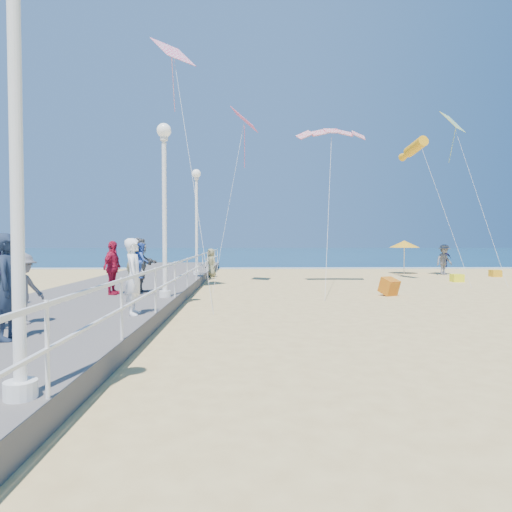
{
  "coord_description": "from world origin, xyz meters",
  "views": [
    {
      "loc": [
        -2.84,
        -14.05,
        2.16
      ],
      "look_at": [
        -2.5,
        2.0,
        1.6
      ],
      "focal_mm": 32.0,
      "sensor_mm": 36.0,
      "label": 1
    }
  ],
  "objects_px": {
    "spectator_2": "(23,289)",
    "spectator_3": "(112,268)",
    "box_kite": "(389,288)",
    "spectator_5": "(139,265)",
    "woman_holding_toddler": "(134,277)",
    "beach_chair_right": "(495,273)",
    "lamp_post_near": "(15,102)",
    "beach_walker_a": "(444,260)",
    "lamp_post_far": "(196,210)",
    "beach_umbrella": "(404,244)",
    "beach_walker_c": "(211,263)",
    "lamp_post_mid": "(164,191)",
    "beach_walker_b": "(445,258)",
    "spectator_4": "(6,277)",
    "toddler_held": "(142,261)",
    "spectator_6": "(130,261)",
    "spectator_0": "(8,287)",
    "beach_chair_left": "(457,278)"
  },
  "relations": [
    {
      "from": "box_kite",
      "to": "spectator_5",
      "type": "bearing_deg",
      "value": 164.89
    },
    {
      "from": "lamp_post_far",
      "to": "toddler_held",
      "type": "height_order",
      "value": "lamp_post_far"
    },
    {
      "from": "spectator_2",
      "to": "lamp_post_near",
      "type": "bearing_deg",
      "value": -127.99
    },
    {
      "from": "woman_holding_toddler",
      "to": "lamp_post_mid",
      "type": "bearing_deg",
      "value": -7.49
    },
    {
      "from": "spectator_2",
      "to": "beach_walker_b",
      "type": "distance_m",
      "value": 32.48
    },
    {
      "from": "lamp_post_mid",
      "to": "spectator_3",
      "type": "height_order",
      "value": "lamp_post_mid"
    },
    {
      "from": "beach_walker_a",
      "to": "beach_umbrella",
      "type": "xyz_separation_m",
      "value": [
        -2.17,
        0.97,
        0.97
      ]
    },
    {
      "from": "lamp_post_mid",
      "to": "toddler_held",
      "type": "xyz_separation_m",
      "value": [
        0.02,
        -3.16,
        -1.99
      ]
    },
    {
      "from": "beach_walker_c",
      "to": "spectator_3",
      "type": "bearing_deg",
      "value": -52.03
    },
    {
      "from": "toddler_held",
      "to": "beach_umbrella",
      "type": "height_order",
      "value": "beach_umbrella"
    },
    {
      "from": "woman_holding_toddler",
      "to": "beach_chair_right",
      "type": "relative_size",
      "value": 3.28
    },
    {
      "from": "beach_umbrella",
      "to": "beach_chair_right",
      "type": "height_order",
      "value": "beach_umbrella"
    },
    {
      "from": "spectator_4",
      "to": "beach_walker_c",
      "type": "xyz_separation_m",
      "value": [
        4.39,
        14.29,
        -0.35
      ]
    },
    {
      "from": "spectator_2",
      "to": "spectator_0",
      "type": "bearing_deg",
      "value": -135.98
    },
    {
      "from": "spectator_4",
      "to": "spectator_5",
      "type": "relative_size",
      "value": 0.85
    },
    {
      "from": "spectator_6",
      "to": "beach_chair_left",
      "type": "relative_size",
      "value": 2.65
    },
    {
      "from": "lamp_post_near",
      "to": "woman_holding_toddler",
      "type": "xyz_separation_m",
      "value": [
        -0.13,
        5.69,
        -2.36
      ]
    },
    {
      "from": "spectator_3",
      "to": "spectator_4",
      "type": "bearing_deg",
      "value": 149.57
    },
    {
      "from": "beach_walker_a",
      "to": "beach_chair_right",
      "type": "height_order",
      "value": "beach_walker_a"
    },
    {
      "from": "spectator_5",
      "to": "beach_chair_left",
      "type": "xyz_separation_m",
      "value": [
        14.47,
        8.09,
        -1.12
      ]
    },
    {
      "from": "lamp_post_far",
      "to": "spectator_0",
      "type": "relative_size",
      "value": 2.82
    },
    {
      "from": "lamp_post_far",
      "to": "beach_walker_a",
      "type": "distance_m",
      "value": 15.84
    },
    {
      "from": "toddler_held",
      "to": "beach_walker_c",
      "type": "xyz_separation_m",
      "value": [
        0.42,
        15.74,
        -0.84
      ]
    },
    {
      "from": "beach_walker_b",
      "to": "spectator_4",
      "type": "bearing_deg",
      "value": 55.97
    },
    {
      "from": "spectator_3",
      "to": "beach_umbrella",
      "type": "distance_m",
      "value": 20.28
    },
    {
      "from": "spectator_4",
      "to": "beach_umbrella",
      "type": "distance_m",
      "value": 23.5
    },
    {
      "from": "lamp_post_mid",
      "to": "spectator_2",
      "type": "distance_m",
      "value": 5.61
    },
    {
      "from": "beach_walker_b",
      "to": "beach_umbrella",
      "type": "distance_m",
      "value": 8.15
    },
    {
      "from": "beach_walker_b",
      "to": "beach_walker_c",
      "type": "height_order",
      "value": "beach_walker_c"
    },
    {
      "from": "beach_walker_b",
      "to": "beach_chair_left",
      "type": "height_order",
      "value": "beach_walker_b"
    },
    {
      "from": "box_kite",
      "to": "beach_chair_right",
      "type": "bearing_deg",
      "value": 15.32
    },
    {
      "from": "lamp_post_near",
      "to": "spectator_6",
      "type": "height_order",
      "value": "lamp_post_near"
    },
    {
      "from": "toddler_held",
      "to": "beach_walker_c",
      "type": "height_order",
      "value": "toddler_held"
    },
    {
      "from": "spectator_4",
      "to": "toddler_held",
      "type": "bearing_deg",
      "value": -80.94
    },
    {
      "from": "lamp_post_far",
      "to": "beach_chair_left",
      "type": "xyz_separation_m",
      "value": [
        13.42,
        0.24,
        -3.46
      ]
    },
    {
      "from": "lamp_post_near",
      "to": "beach_walker_a",
      "type": "bearing_deg",
      "value": 57.18
    },
    {
      "from": "spectator_4",
      "to": "beach_walker_a",
      "type": "relative_size",
      "value": 0.83
    },
    {
      "from": "lamp_post_far",
      "to": "spectator_3",
      "type": "xyz_separation_m",
      "value": [
        -1.82,
        -8.28,
        -2.39
      ]
    },
    {
      "from": "beach_walker_a",
      "to": "beach_walker_c",
      "type": "bearing_deg",
      "value": 160.14
    },
    {
      "from": "beach_chair_left",
      "to": "beach_walker_b",
      "type": "bearing_deg",
      "value": 68.79
    },
    {
      "from": "spectator_3",
      "to": "box_kite",
      "type": "xyz_separation_m",
      "value": [
        9.86,
        2.72,
        -0.97
      ]
    },
    {
      "from": "beach_chair_left",
      "to": "beach_chair_right",
      "type": "relative_size",
      "value": 1.0
    },
    {
      "from": "spectator_2",
      "to": "spectator_6",
      "type": "xyz_separation_m",
      "value": [
        -0.97,
        12.64,
        -0.02
      ]
    },
    {
      "from": "toddler_held",
      "to": "spectator_6",
      "type": "xyz_separation_m",
      "value": [
        -3.13,
        11.27,
        -0.54
      ]
    },
    {
      "from": "lamp_post_far",
      "to": "spectator_0",
      "type": "distance_m",
      "value": 15.24
    },
    {
      "from": "lamp_post_near",
      "to": "beach_umbrella",
      "type": "xyz_separation_m",
      "value": [
        12.64,
        23.92,
        -1.75
      ]
    },
    {
      "from": "spectator_4",
      "to": "spectator_6",
      "type": "xyz_separation_m",
      "value": [
        0.84,
        9.82,
        -0.05
      ]
    },
    {
      "from": "spectator_2",
      "to": "spectator_3",
      "type": "relative_size",
      "value": 0.86
    },
    {
      "from": "spectator_3",
      "to": "spectator_4",
      "type": "distance_m",
      "value": 3.23
    },
    {
      "from": "beach_walker_c",
      "to": "beach_walker_b",
      "type": "bearing_deg",
      "value": 74.32
    }
  ]
}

